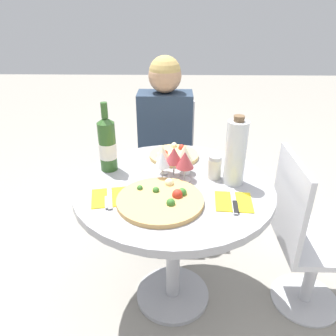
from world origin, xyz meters
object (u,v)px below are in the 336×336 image
chair_empty_side (306,241)px  wine_bottle (107,144)px  dining_table (173,206)px  seated_diner (165,156)px  pizza_large (161,199)px  chair_behind_diner (165,166)px  tall_carafe (235,153)px

chair_empty_side → wine_bottle: wine_bottle is taller
chair_empty_side → wine_bottle: 1.07m
dining_table → chair_empty_side: chair_empty_side is taller
seated_diner → wine_bottle: size_ratio=3.48×
chair_empty_side → seated_diner: bearing=-133.2°
chair_empty_side → pizza_large: bearing=-79.0°
chair_empty_side → chair_behind_diner: bearing=-138.3°
seated_diner → dining_table: bearing=95.1°
dining_table → tall_carafe: (0.27, 0.02, 0.27)m
wine_bottle → tall_carafe: size_ratio=1.06×
chair_empty_side → pizza_large: chair_empty_side is taller
dining_table → seated_diner: seated_diner is taller
pizza_large → wine_bottle: wine_bottle is taller
seated_diner → pizza_large: 0.82m
seated_diner → tall_carafe: size_ratio=3.69×
seated_diner → chair_empty_side: bearing=136.8°
chair_behind_diner → pizza_large: (0.01, -0.93, 0.32)m
seated_diner → chair_empty_side: seated_diner is taller
dining_table → pizza_large: (-0.05, -0.15, 0.13)m
chair_empty_side → wine_bottle: (-0.97, 0.15, 0.43)m
wine_bottle → pizza_large: bearing=-47.6°
chair_behind_diner → tall_carafe: (0.33, -0.76, 0.45)m
dining_table → seated_diner: size_ratio=0.77×
tall_carafe → seated_diner: bearing=117.4°
chair_behind_diner → tall_carafe: 0.94m
wine_bottle → seated_diner: bearing=63.2°
seated_diner → chair_empty_side: 0.98m
chair_behind_diner → chair_empty_side: same height
dining_table → chair_empty_side: 0.68m
seated_diner → pizza_large: size_ratio=3.25×
pizza_large → tall_carafe: bearing=28.1°
pizza_large → wine_bottle: 0.41m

